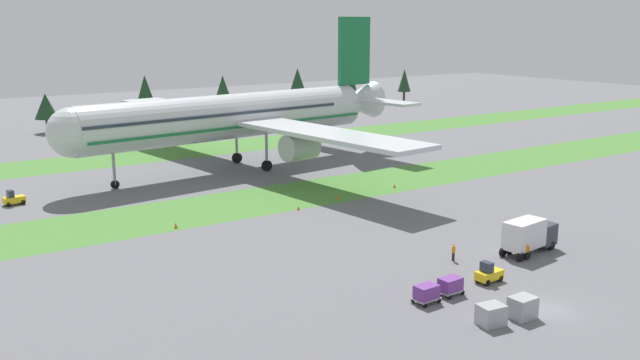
{
  "coord_description": "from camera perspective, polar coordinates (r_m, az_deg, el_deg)",
  "views": [
    {
      "loc": [
        -45.15,
        -33.61,
        22.83
      ],
      "look_at": [
        1.39,
        35.48,
        4.0
      ],
      "focal_mm": 39.02,
      "sensor_mm": 36.0,
      "label": 1
    }
  ],
  "objects": [
    {
      "name": "uld_container_0",
      "position": [
        56.3,
        13.85,
        -10.68
      ],
      "size": [
        2.2,
        1.85,
        1.62
      ],
      "primitive_type": "cube",
      "rotation": [
        0.0,
        0.0,
        -0.13
      ],
      "color": "#A3A3A8",
      "rests_on": "ground"
    },
    {
      "name": "taxiway_marker_3",
      "position": [
        99.13,
        6.13,
        -0.49
      ],
      "size": [
        0.44,
        0.44,
        0.55
      ],
      "primitive_type": "cone",
      "color": "orange",
      "rests_on": "ground"
    },
    {
      "name": "cargo_dolly_second",
      "position": [
        59.29,
        8.72,
        -9.11
      ],
      "size": [
        2.28,
        1.61,
        1.55
      ],
      "rotation": [
        0.0,
        0.0,
        -1.52
      ],
      "color": "#A3A3A8",
      "rests_on": "ground"
    },
    {
      "name": "grass_strip_far",
      "position": [
        127.68,
        -12.7,
        2.13
      ],
      "size": [
        320.0,
        13.61,
        0.01
      ],
      "primitive_type": "cube",
      "color": "#4C8438",
      "rests_on": "ground"
    },
    {
      "name": "uld_container_1",
      "position": [
        58.12,
        16.28,
        -10.0
      ],
      "size": [
        2.02,
        1.62,
        1.75
      ],
      "primitive_type": "cube",
      "rotation": [
        0.0,
        0.0,
        0.01
      ],
      "color": "#A3A3A8",
      "rests_on": "ground"
    },
    {
      "name": "distant_tree_line",
      "position": [
        161.06,
        -21.56,
        6.01
      ],
      "size": [
        189.94,
        9.45,
        12.12
      ],
      "color": "#4C3823",
      "rests_on": "ground"
    },
    {
      "name": "pushback_tractor",
      "position": [
        97.59,
        -23.85,
        -1.41
      ],
      "size": [
        2.73,
        1.59,
        1.97
      ],
      "rotation": [
        0.0,
        0.0,
        4.83
      ],
      "color": "yellow",
      "rests_on": "ground"
    },
    {
      "name": "ground_plane",
      "position": [
        60.74,
        18.19,
        -10.01
      ],
      "size": [
        400.0,
        400.0,
        0.0
      ],
      "primitive_type": "plane",
      "color": "slate"
    },
    {
      "name": "grass_strip_near",
      "position": [
        92.98,
        -3.78,
        -1.5
      ],
      "size": [
        320.0,
        13.61,
        0.01
      ],
      "primitive_type": "cube",
      "color": "#4C8438",
      "rests_on": "ground"
    },
    {
      "name": "baggage_tug",
      "position": [
        64.91,
        13.67,
        -7.47
      ],
      "size": [
        2.66,
        1.43,
        1.97
      ],
      "rotation": [
        0.0,
        0.0,
        -1.52
      ],
      "color": "yellow",
      "rests_on": "ground"
    },
    {
      "name": "taxiway_marker_2",
      "position": [
        86.98,
        -1.78,
        -2.31
      ],
      "size": [
        0.44,
        0.44,
        0.51
      ],
      "primitive_type": "cone",
      "color": "orange",
      "rests_on": "ground"
    },
    {
      "name": "ground_crew_marshaller",
      "position": [
        69.73,
        10.89,
        -5.79
      ],
      "size": [
        0.36,
        0.53,
        1.74
      ],
      "rotation": [
        0.0,
        0.0,
        4.34
      ],
      "color": "black",
      "rests_on": "ground"
    },
    {
      "name": "airliner",
      "position": [
        110.81,
        -6.8,
        5.26
      ],
      "size": [
        59.91,
        74.22,
        23.94
      ],
      "rotation": [
        0.0,
        0.0,
        1.69
      ],
      "color": "silver",
      "rests_on": "ground"
    },
    {
      "name": "taxiway_marker_0",
      "position": [
        80.96,
        -11.74,
        -3.66
      ],
      "size": [
        0.44,
        0.44,
        0.69
      ],
      "primitive_type": "cone",
      "color": "orange",
      "rests_on": "ground"
    },
    {
      "name": "taxiway_marker_1",
      "position": [
        92.42,
        1.48,
        -1.37
      ],
      "size": [
        0.44,
        0.44,
        0.63
      ],
      "primitive_type": "cone",
      "color": "orange",
      "rests_on": "ground"
    },
    {
      "name": "cargo_dolly_lead",
      "position": [
        61.27,
        10.64,
        -8.44
      ],
      "size": [
        2.28,
        1.61,
        1.55
      ],
      "rotation": [
        0.0,
        0.0,
        -1.52
      ],
      "color": "#A3A3A8",
      "rests_on": "ground"
    },
    {
      "name": "catering_truck",
      "position": [
        73.62,
        16.78,
        -4.3
      ],
      "size": [
        7.18,
        3.1,
        3.58
      ],
      "rotation": [
        0.0,
        0.0,
        -1.45
      ],
      "color": "#2D333D",
      "rests_on": "ground"
    },
    {
      "name": "ground_crew_loader",
      "position": [
        71.68,
        16.58,
        -5.59
      ],
      "size": [
        0.36,
        0.49,
        1.74
      ],
      "rotation": [
        0.0,
        0.0,
        5.26
      ],
      "color": "black",
      "rests_on": "ground"
    }
  ]
}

